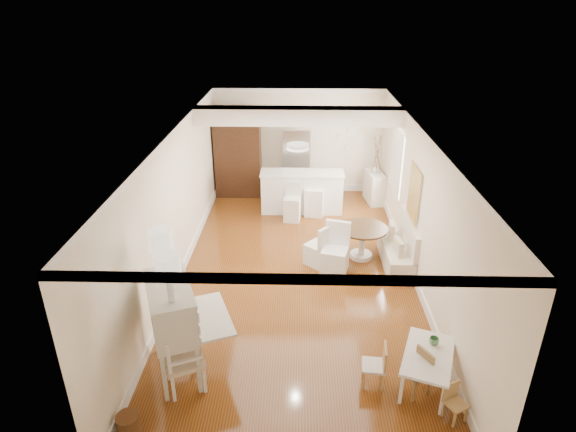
{
  "coord_description": "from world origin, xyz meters",
  "views": [
    {
      "loc": [
        0.04,
        -8.03,
        5.0
      ],
      "look_at": [
        -0.18,
        0.3,
        1.14
      ],
      "focal_mm": 30.0,
      "sensor_mm": 36.0,
      "label": 1
    }
  ],
  "objects_px": {
    "secretary_bureau": "(174,330)",
    "kids_chair_c": "(456,403)",
    "dining_table": "(362,243)",
    "pantry_cabinet": "(238,154)",
    "breakfast_counter": "(302,192)",
    "fridge": "(310,164)",
    "bar_stool_left": "(292,202)",
    "wicker_basket": "(129,425)",
    "bar_stool_right": "(315,194)",
    "kids_table": "(426,369)",
    "gustavian_armchair": "(184,359)",
    "kids_chair_b": "(374,365)",
    "kids_chair_a": "(416,373)",
    "slip_chair_far": "(318,245)",
    "sideboard": "(374,187)",
    "slip_chair_near": "(335,249)"
  },
  "relations": [
    {
      "from": "secretary_bureau",
      "to": "kids_chair_c",
      "type": "distance_m",
      "value": 3.87
    },
    {
      "from": "kids_chair_b",
      "to": "sideboard",
      "type": "xyz_separation_m",
      "value": [
        0.91,
        6.59,
        0.07
      ]
    },
    {
      "from": "kids_chair_b",
      "to": "breakfast_counter",
      "type": "relative_size",
      "value": 0.32
    },
    {
      "from": "wicker_basket",
      "to": "bar_stool_right",
      "type": "relative_size",
      "value": 0.26
    },
    {
      "from": "kids_chair_c",
      "to": "fridge",
      "type": "distance_m",
      "value": 7.81
    },
    {
      "from": "kids_chair_c",
      "to": "bar_stool_left",
      "type": "distance_m",
      "value": 6.35
    },
    {
      "from": "slip_chair_near",
      "to": "breakfast_counter",
      "type": "xyz_separation_m",
      "value": [
        -0.64,
        2.95,
        0.01
      ]
    },
    {
      "from": "slip_chair_near",
      "to": "bar_stool_left",
      "type": "distance_m",
      "value": 2.52
    },
    {
      "from": "secretary_bureau",
      "to": "kids_chair_c",
      "type": "relative_size",
      "value": 2.79
    },
    {
      "from": "kids_chair_c",
      "to": "pantry_cabinet",
      "type": "relative_size",
      "value": 0.23
    },
    {
      "from": "slip_chair_near",
      "to": "sideboard",
      "type": "distance_m",
      "value": 3.81
    },
    {
      "from": "slip_chair_near",
      "to": "bar_stool_left",
      "type": "bearing_deg",
      "value": 126.11
    },
    {
      "from": "bar_stool_left",
      "to": "dining_table",
      "type": "bearing_deg",
      "value": -42.54
    },
    {
      "from": "breakfast_counter",
      "to": "bar_stool_left",
      "type": "bearing_deg",
      "value": -111.83
    },
    {
      "from": "breakfast_counter",
      "to": "kids_table",
      "type": "bearing_deg",
      "value": -73.79
    },
    {
      "from": "kids_chair_b",
      "to": "kids_chair_c",
      "type": "bearing_deg",
      "value": 64.34
    },
    {
      "from": "secretary_bureau",
      "to": "dining_table",
      "type": "xyz_separation_m",
      "value": [
        3.03,
        3.41,
        -0.38
      ]
    },
    {
      "from": "slip_chair_far",
      "to": "kids_table",
      "type": "bearing_deg",
      "value": 63.87
    },
    {
      "from": "wicker_basket",
      "to": "slip_chair_far",
      "type": "xyz_separation_m",
      "value": [
        2.47,
        4.23,
        0.29
      ]
    },
    {
      "from": "gustavian_armchair",
      "to": "bar_stool_right",
      "type": "bearing_deg",
      "value": -41.8
    },
    {
      "from": "kids_chair_c",
      "to": "slip_chair_near",
      "type": "bearing_deg",
      "value": 81.39
    },
    {
      "from": "wicker_basket",
      "to": "slip_chair_far",
      "type": "distance_m",
      "value": 4.91
    },
    {
      "from": "pantry_cabinet",
      "to": "dining_table",
      "type": "bearing_deg",
      "value": -49.46
    },
    {
      "from": "kids_chair_b",
      "to": "bar_stool_right",
      "type": "distance_m",
      "value": 5.75
    },
    {
      "from": "dining_table",
      "to": "gustavian_armchair",
      "type": "bearing_deg",
      "value": -127.54
    },
    {
      "from": "bar_stool_right",
      "to": "wicker_basket",
      "type": "bearing_deg",
      "value": -102.37
    },
    {
      "from": "wicker_basket",
      "to": "sideboard",
      "type": "relative_size",
      "value": 0.35
    },
    {
      "from": "dining_table",
      "to": "pantry_cabinet",
      "type": "xyz_separation_m",
      "value": [
        -2.93,
        3.43,
        0.81
      ]
    },
    {
      "from": "bar_stool_left",
      "to": "slip_chair_near",
      "type": "bearing_deg",
      "value": -61.92
    },
    {
      "from": "fridge",
      "to": "sideboard",
      "type": "height_order",
      "value": "fridge"
    },
    {
      "from": "fridge",
      "to": "bar_stool_right",
      "type": "bearing_deg",
      "value": -85.14
    },
    {
      "from": "breakfast_counter",
      "to": "fridge",
      "type": "relative_size",
      "value": 1.14
    },
    {
      "from": "gustavian_armchair",
      "to": "bar_stool_right",
      "type": "xyz_separation_m",
      "value": [
        1.92,
        5.82,
        0.09
      ]
    },
    {
      "from": "bar_stool_left",
      "to": "gustavian_armchair",
      "type": "bearing_deg",
      "value": -96.35
    },
    {
      "from": "breakfast_counter",
      "to": "fridge",
      "type": "distance_m",
      "value": 1.14
    },
    {
      "from": "wicker_basket",
      "to": "kids_chair_a",
      "type": "distance_m",
      "value": 3.78
    },
    {
      "from": "bar_stool_left",
      "to": "pantry_cabinet",
      "type": "bearing_deg",
      "value": 139.25
    },
    {
      "from": "secretary_bureau",
      "to": "pantry_cabinet",
      "type": "bearing_deg",
      "value": 67.59
    },
    {
      "from": "gustavian_armchair",
      "to": "slip_chair_far",
      "type": "bearing_deg",
      "value": -53.06
    },
    {
      "from": "dining_table",
      "to": "fridge",
      "type": "xyz_separation_m",
      "value": [
        -1.03,
        3.4,
        0.56
      ]
    },
    {
      "from": "kids_table",
      "to": "kids_chair_a",
      "type": "distance_m",
      "value": 0.24
    },
    {
      "from": "breakfast_counter",
      "to": "bar_stool_right",
      "type": "bearing_deg",
      "value": -36.45
    },
    {
      "from": "pantry_cabinet",
      "to": "wicker_basket",
      "type": "bearing_deg",
      "value": -93.24
    },
    {
      "from": "kids_chair_c",
      "to": "slip_chair_far",
      "type": "bearing_deg",
      "value": 84.04
    },
    {
      "from": "kids_chair_a",
      "to": "dining_table",
      "type": "distance_m",
      "value": 3.74
    },
    {
      "from": "breakfast_counter",
      "to": "kids_chair_b",
      "type": "bearing_deg",
      "value": -80.53
    },
    {
      "from": "kids_chair_b",
      "to": "fridge",
      "type": "relative_size",
      "value": 0.37
    },
    {
      "from": "wicker_basket",
      "to": "pantry_cabinet",
      "type": "xyz_separation_m",
      "value": [
        0.45,
        7.95,
        1.0
      ]
    },
    {
      "from": "gustavian_armchair",
      "to": "wicker_basket",
      "type": "relative_size",
      "value": 3.25
    },
    {
      "from": "gustavian_armchair",
      "to": "wicker_basket",
      "type": "xyz_separation_m",
      "value": [
        -0.54,
        -0.82,
        -0.33
      ]
    }
  ]
}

